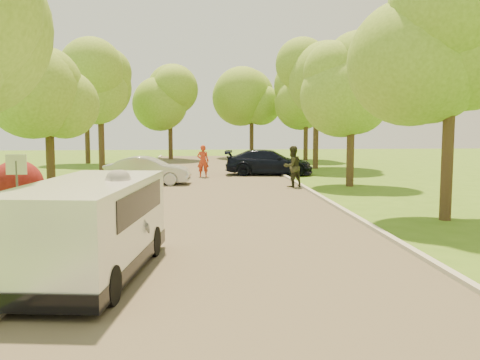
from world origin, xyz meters
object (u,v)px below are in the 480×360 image
object	(u,v)px
dark_sedan	(269,162)
silver_sedan	(148,171)
longboard	(120,267)
person_olive	(292,167)
minivan	(90,226)
skateboarder	(119,219)
person_striped	(203,161)
street_sign	(17,177)

from	to	relation	value
dark_sedan	silver_sedan	bearing A→B (deg)	130.27
longboard	person_olive	xyz separation A→B (m)	(6.08, 13.96, 0.86)
minivan	person_olive	bearing A→B (deg)	72.89
silver_sedan	longboard	xyz separation A→B (m)	(0.80, -15.73, -0.57)
dark_sedan	longboard	world-z (taller)	dark_sedan
skateboarder	person_olive	size ratio (longest dim) A/B	1.01
silver_sedan	person_olive	distance (m)	7.11
longboard	skateboarder	distance (m)	1.00
skateboarder	silver_sedan	bearing A→B (deg)	-105.71
minivan	silver_sedan	world-z (taller)	minivan
person_olive	person_striped	bearing A→B (deg)	-77.81
street_sign	person_striped	world-z (taller)	street_sign
minivan	person_olive	distance (m)	15.64
street_sign	person_olive	world-z (taller)	street_sign
skateboarder	person_striped	bearing A→B (deg)	-114.53
street_sign	person_striped	size ratio (longest dim) A/B	1.21
person_olive	longboard	bearing A→B (deg)	39.31
person_olive	dark_sedan	bearing A→B (deg)	-114.47
minivan	person_olive	size ratio (longest dim) A/B	2.71
minivan	skateboarder	size ratio (longest dim) A/B	2.70
minivan	dark_sedan	xyz separation A→B (m)	(6.34, 20.18, -0.26)
street_sign	person_olive	distance (m)	13.61
street_sign	dark_sedan	bearing A→B (deg)	60.15
longboard	person_striped	distance (m)	19.10
minivan	person_striped	distance (m)	19.36
street_sign	person_olive	xyz separation A→B (m)	(9.38, 9.85, -0.59)
person_olive	street_sign	bearing A→B (deg)	19.23
silver_sedan	person_olive	xyz separation A→B (m)	(6.88, -1.76, 0.29)
street_sign	silver_sedan	world-z (taller)	street_sign
dark_sedan	longboard	xyz separation A→B (m)	(-5.80, -19.97, -0.63)
silver_sedan	longboard	world-z (taller)	silver_sedan
person_striped	person_olive	distance (m)	6.50
person_striped	street_sign	bearing A→B (deg)	76.97
minivan	silver_sedan	distance (m)	15.94
minivan	silver_sedan	size ratio (longest dim) A/B	1.27
street_sign	skateboarder	distance (m)	5.30
skateboarder	person_olive	bearing A→B (deg)	-132.16
street_sign	minivan	bearing A→B (deg)	-57.48
minivan	person_striped	bearing A→B (deg)	90.50
dark_sedan	person_striped	world-z (taller)	person_striped
street_sign	silver_sedan	size ratio (longest dim) A/B	0.52
longboard	skateboarder	xyz separation A→B (m)	(0.00, 0.00, 1.00)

